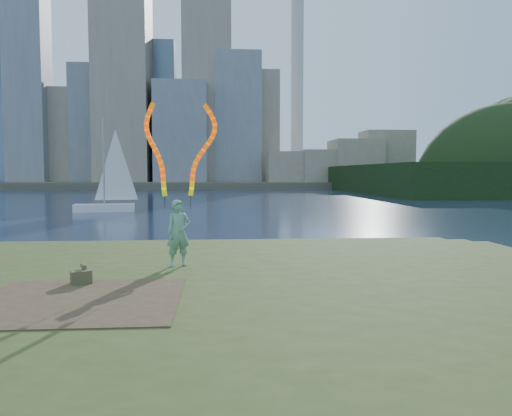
{
  "coord_description": "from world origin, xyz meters",
  "views": [
    {
      "loc": [
        0.02,
        -11.18,
        2.82
      ],
      "look_at": [
        0.96,
        1.0,
        1.97
      ],
      "focal_mm": 35.0,
      "sensor_mm": 36.0,
      "label": 1
    }
  ],
  "objects": [
    {
      "name": "ground",
      "position": [
        0.0,
        0.0,
        0.0
      ],
      "size": [
        320.0,
        320.0,
        0.0
      ],
      "primitive_type": "plane",
      "color": "#19253E",
      "rests_on": "ground"
    },
    {
      "name": "observation_tower",
      "position": [
        18.0,
        102.0,
        39.11
      ],
      "size": [
        10.0,
        10.0,
        58.0
      ],
      "color": "silver",
      "rests_on": "far_shore"
    },
    {
      "name": "far_shore",
      "position": [
        0.0,
        95.0,
        0.6
      ],
      "size": [
        320.0,
        40.0,
        1.2
      ],
      "primitive_type": "cube",
      "color": "#494435",
      "rests_on": "ground"
    },
    {
      "name": "canvas_bag",
      "position": [
        -2.47,
        -1.99,
        0.94
      ],
      "size": [
        0.42,
        0.48,
        0.34
      ],
      "rotation": [
        0.0,
        0.0,
        0.42
      ],
      "color": "#444C25",
      "rests_on": "grassy_knoll"
    },
    {
      "name": "grassy_knoll",
      "position": [
        0.0,
        -2.3,
        0.34
      ],
      "size": [
        20.0,
        18.0,
        0.8
      ],
      "color": "#384719",
      "rests_on": "ground"
    },
    {
      "name": "woman_with_ribbons",
      "position": [
        -0.84,
        -0.28,
        2.25
      ],
      "size": [
        1.87,
        0.71,
        3.85
      ],
      "rotation": [
        0.0,
        0.0,
        0.35
      ],
      "color": "#1F713E",
      "rests_on": "grassy_knoll"
    },
    {
      "name": "dirt_patch",
      "position": [
        -2.2,
        -3.2,
        0.81
      ],
      "size": [
        3.2,
        3.0,
        0.02
      ],
      "primitive_type": "cube",
      "color": "#47331E",
      "rests_on": "grassy_knoll"
    },
    {
      "name": "sailboat",
      "position": [
        -8.07,
        26.13,
        1.19
      ],
      "size": [
        4.62,
        1.91,
        6.93
      ],
      "rotation": [
        0.0,
        0.0,
        0.13
      ],
      "color": "white",
      "rests_on": "ground"
    }
  ]
}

